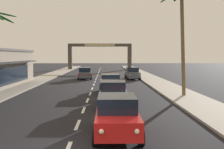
# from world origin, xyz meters

# --- Properties ---
(sidewalk_right) EXTENTS (3.20, 110.00, 0.14)m
(sidewalk_right) POSITION_xyz_m (7.80, 20.00, 0.07)
(sidewalk_right) COLOR #9E998E
(sidewalk_right) RESTS_ON ground
(sidewalk_left) EXTENTS (3.20, 110.00, 0.14)m
(sidewalk_left) POSITION_xyz_m (-7.80, 20.00, 0.07)
(sidewalk_left) COLOR #9E998E
(sidewalk_left) RESTS_ON ground
(lane_markings) EXTENTS (4.28, 86.73, 0.01)m
(lane_markings) POSITION_xyz_m (0.41, 19.71, 0.00)
(lane_markings) COLOR silver
(lane_markings) RESTS_ON ground
(sedan_lead_at_stop_bar) EXTENTS (1.96, 4.45, 1.68)m
(sedan_lead_at_stop_bar) POSITION_xyz_m (1.85, 2.34, 0.85)
(sedan_lead_at_stop_bar) COLOR red
(sedan_lead_at_stop_bar) RESTS_ON ground
(sedan_third_in_queue) EXTENTS (2.07, 4.50, 1.68)m
(sedan_third_in_queue) POSITION_xyz_m (1.89, 9.10, 0.85)
(sedan_third_in_queue) COLOR silver
(sedan_third_in_queue) RESTS_ON ground
(sedan_fifth_in_queue) EXTENTS (2.06, 4.50, 1.68)m
(sedan_fifth_in_queue) POSITION_xyz_m (1.80, 15.85, 0.85)
(sedan_fifth_in_queue) COLOR silver
(sedan_fifth_in_queue) RESTS_ON ground
(sedan_oncoming_far) EXTENTS (2.13, 4.52, 1.68)m
(sedan_oncoming_far) POSITION_xyz_m (-1.61, 30.25, 0.85)
(sedan_oncoming_far) COLOR #4C515B
(sedan_oncoming_far) RESTS_ON ground
(sedan_parked_nearest_kerb) EXTENTS (2.04, 4.49, 1.68)m
(sedan_parked_nearest_kerb) POSITION_xyz_m (5.19, 30.05, 0.85)
(sedan_parked_nearest_kerb) COLOR #4C515B
(sedan_parked_nearest_kerb) RESTS_ON ground
(palm_right_second) EXTENTS (3.98, 3.87, 9.08)m
(palm_right_second) POSITION_xyz_m (7.56, 13.18, 6.80)
(palm_right_second) COLOR brown
(palm_right_second) RESTS_ON ground
(town_gateway_arch) EXTENTS (15.04, 0.90, 6.18)m
(town_gateway_arch) POSITION_xyz_m (0.00, 56.50, 4.06)
(town_gateway_arch) COLOR #423D38
(town_gateway_arch) RESTS_ON ground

